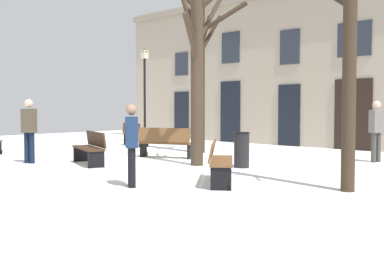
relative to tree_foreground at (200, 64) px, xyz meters
The scene contains 14 objects.
ground_plane 3.91m from the tree_foreground, 76.34° to the right, with size 29.24×29.24×0.00m, color white.
building_facade 4.70m from the tree_foreground, 82.60° to the left, with size 18.27×0.60×6.42m.
tree_foreground is the anchor object (origin of this frame).
tree_near_facade 3.41m from the tree_foreground, 49.39° to the right, with size 2.47×2.16×5.28m.
tree_left_of_center 7.57m from the tree_foreground, 27.74° to the right, with size 2.52×1.06×5.56m.
streetlamp 5.03m from the tree_foreground, 160.37° to the left, with size 0.30×0.30×4.10m.
litter_bin 4.72m from the tree_foreground, 32.82° to the right, with size 0.42×0.42×0.91m.
bench_near_lamp 4.59m from the tree_foreground, behind, with size 1.63×0.85×0.92m.
bench_by_litter_bin 6.77m from the tree_foreground, 44.91° to the right, with size 1.43×1.66×0.87m.
bench_far_corner 5.09m from the tree_foreground, 91.07° to the right, with size 1.77×1.04×0.89m.
bench_back_to_back_right 3.20m from the tree_foreground, 81.15° to the right, with size 1.77×1.01×0.93m.
person_near_bench 5.98m from the tree_foreground, 13.85° to the left, with size 0.34×0.43×1.73m.
person_crossing_plaza 7.17m from the tree_foreground, 59.70° to the right, with size 0.44×0.40×1.61m.
person_strolling 5.97m from the tree_foreground, 105.77° to the right, with size 0.43×0.34×1.77m.
Camera 1 is at (9.67, -9.18, 1.55)m, focal length 42.57 mm.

